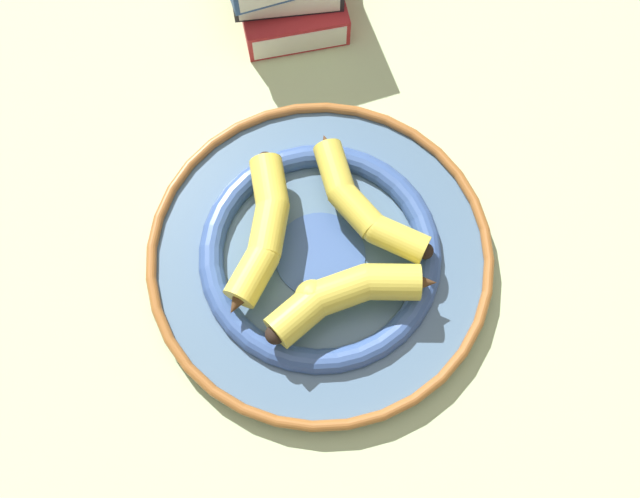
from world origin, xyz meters
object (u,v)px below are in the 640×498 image
Objects in this scene: banana_b at (347,295)px; banana_c at (263,233)px; decorative_bowl at (320,256)px; banana_a at (361,204)px.

banana_c is (0.11, -0.03, -0.00)m from banana_b.
decorative_bowl is 0.07m from banana_c.
decorative_bowl is at bearing -83.46° from banana_a.
banana_a is (-0.02, -0.06, 0.04)m from decorative_bowl.
banana_c is (0.08, 0.08, 0.00)m from banana_a.
decorative_bowl is at bearing -92.93° from banana_c.
banana_b is (-0.03, 0.10, 0.00)m from banana_a.
banana_b is 0.11m from banana_c.
banana_b reaches higher than decorative_bowl.
banana_c reaches higher than decorative_bowl.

